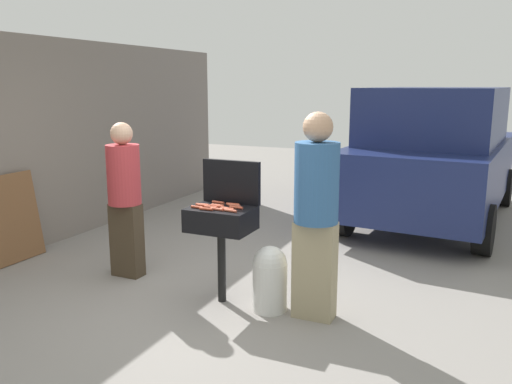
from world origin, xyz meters
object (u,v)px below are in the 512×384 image
object	(u,v)px
hot_dog_6	(218,202)
hot_dog_7	(227,209)
hot_dog_2	(230,211)
hot_dog_14	(218,205)
bbq_grill	(221,223)
hot_dog_9	(197,207)
person_left	(125,194)
hot_dog_12	(206,209)
hot_dog_3	(202,205)
hot_dog_10	(204,206)
hot_dog_8	(217,209)
hot_dog_11	(216,206)
propane_tank	(270,277)
person_right	(316,209)
hot_dog_13	(233,204)
leaning_board	(7,220)
hot_dog_0	(234,205)
parked_minivan	(435,154)
hot_dog_1	(228,209)
hot_dog_5	(236,208)
hot_dog_4	(211,207)

from	to	relation	value
hot_dog_6	hot_dog_7	size ratio (longest dim) A/B	1.00
hot_dog_2	hot_dog_14	world-z (taller)	same
bbq_grill	hot_dog_7	xyz separation A→B (m)	(0.11, -0.08, 0.16)
hot_dog_9	person_left	bearing A→B (deg)	163.68
hot_dog_7	hot_dog_9	bearing A→B (deg)	-172.41
hot_dog_12	person_left	bearing A→B (deg)	163.82
hot_dog_3	hot_dog_10	xyz separation A→B (m)	(0.04, -0.03, 0.00)
hot_dog_6	hot_dog_8	world-z (taller)	same
hot_dog_3	hot_dog_11	xyz separation A→B (m)	(0.15, -0.01, 0.00)
hot_dog_3	person_left	bearing A→B (deg)	169.02
hot_dog_3	person_left	world-z (taller)	person_left
propane_tank	hot_dog_10	bearing A→B (deg)	-176.81
bbq_grill	person_left	distance (m)	1.30
propane_tank	person_right	size ratio (longest dim) A/B	0.33
hot_dog_10	person_right	size ratio (longest dim) A/B	0.07
hot_dog_13	hot_dog_8	bearing A→B (deg)	-100.78
bbq_grill	hot_dog_6	size ratio (longest dim) A/B	7.16
leaning_board	hot_dog_7	bearing A→B (deg)	-0.93
hot_dog_10	hot_dog_11	xyz separation A→B (m)	(0.12, 0.02, 0.00)
hot_dog_10	hot_dog_13	world-z (taller)	same
hot_dog_3	hot_dog_7	size ratio (longest dim) A/B	1.00
hot_dog_0	parked_minivan	bearing A→B (deg)	71.02
hot_dog_6	propane_tank	bearing A→B (deg)	-13.06
hot_dog_0	propane_tank	xyz separation A→B (m)	(0.41, -0.09, -0.62)
propane_tank	hot_dog_6	bearing A→B (deg)	166.94
hot_dog_14	propane_tank	bearing A→B (deg)	-2.61
hot_dog_0	hot_dog_13	world-z (taller)	same
hot_dog_7	leaning_board	size ratio (longest dim) A/B	0.12
hot_dog_7	parked_minivan	distance (m)	4.44
hot_dog_1	hot_dog_13	distance (m)	0.18
hot_dog_13	hot_dog_5	bearing A→B (deg)	-50.02
hot_dog_9	propane_tank	xyz separation A→B (m)	(0.69, 0.12, -0.62)
hot_dog_2	hot_dog_11	bearing A→B (deg)	153.84
hot_dog_2	hot_dog_1	bearing A→B (deg)	134.09
hot_dog_4	hot_dog_10	distance (m)	0.09
person_right	hot_dog_10	bearing A→B (deg)	15.89
hot_dog_12	leaning_board	size ratio (longest dim) A/B	0.12
bbq_grill	hot_dog_2	world-z (taller)	hot_dog_2
propane_tank	hot_dog_9	bearing A→B (deg)	-170.17
hot_dog_6	hot_dog_11	bearing A→B (deg)	-68.19
hot_dog_7	parked_minivan	size ratio (longest dim) A/B	0.03
hot_dog_4	leaning_board	world-z (taller)	leaning_board
hot_dog_8	person_right	bearing A→B (deg)	8.64
hot_dog_1	hot_dog_6	size ratio (longest dim) A/B	1.00
hot_dog_14	hot_dog_7	bearing A→B (deg)	-34.72
hot_dog_13	person_left	xyz separation A→B (m)	(-1.34, 0.08, -0.03)
leaning_board	hot_dog_5	bearing A→B (deg)	1.01
hot_dog_13	bbq_grill	bearing A→B (deg)	-116.88
hot_dog_10	hot_dog_2	bearing A→B (deg)	-13.79
leaning_board	hot_dog_11	bearing A→B (deg)	0.35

